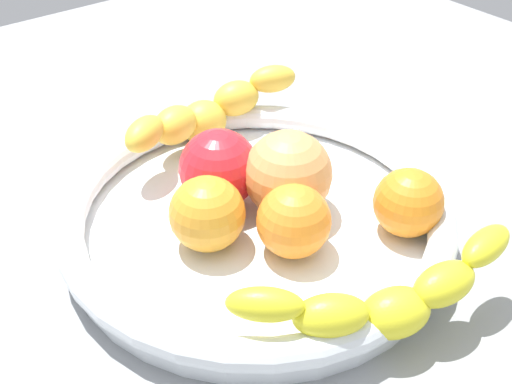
{
  "coord_description": "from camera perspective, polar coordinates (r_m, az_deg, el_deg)",
  "views": [
    {
      "loc": [
        -26.15,
        -33.61,
        39.57
      ],
      "look_at": [
        0.0,
        0.0,
        7.65
      ],
      "focal_mm": 44.62,
      "sensor_mm": 36.0,
      "label": 1
    }
  ],
  "objects": [
    {
      "name": "kitchen_counter",
      "position": [
        0.57,
        0.0,
        -4.94
      ],
      "size": [
        120.0,
        120.0,
        3.0
      ],
      "primitive_type": "cube",
      "color": "gray",
      "rests_on": "ground"
    },
    {
      "name": "tomato_red",
      "position": [
        0.55,
        -3.34,
        2.11
      ],
      "size": [
        7.01,
        7.01,
        7.01
      ],
      "primitive_type": "sphere",
      "color": "red",
      "rests_on": "fruit_bowl"
    },
    {
      "name": "banana_draped_left",
      "position": [
        0.64,
        -4.45,
        7.08
      ],
      "size": [
        21.54,
        7.18,
        6.29
      ],
      "color": "yellow",
      "rests_on": "fruit_bowl"
    },
    {
      "name": "orange_mid_left",
      "position": [
        0.51,
        -4.42,
        -1.93
      ],
      "size": [
        6.21,
        6.21,
        6.21
      ],
      "primitive_type": "sphere",
      "color": "orange",
      "rests_on": "fruit_bowl"
    },
    {
      "name": "banana_draped_right",
      "position": [
        0.45,
        11.68,
        -9.27
      ],
      "size": [
        21.71,
        9.77,
        5.38
      ],
      "color": "yellow",
      "rests_on": "fruit_bowl"
    },
    {
      "name": "peach_blush",
      "position": [
        0.54,
        2.87,
        1.61
      ],
      "size": [
        7.62,
        7.62,
        7.62
      ],
      "primitive_type": "sphere",
      "color": "#E79C59",
      "rests_on": "fruit_bowl"
    },
    {
      "name": "fruit_bowl",
      "position": [
        0.55,
        0.0,
        -2.14
      ],
      "size": [
        33.64,
        33.64,
        4.09
      ],
      "color": "white",
      "rests_on": "kitchen_counter"
    },
    {
      "name": "orange_mid_right",
      "position": [
        0.5,
        3.6,
        -2.52
      ],
      "size": [
        5.99,
        5.99,
        5.99
      ],
      "primitive_type": "sphere",
      "color": "orange",
      "rests_on": "fruit_bowl"
    },
    {
      "name": "orange_front",
      "position": [
        0.54,
        13.5,
        -0.93
      ],
      "size": [
        5.81,
        5.81,
        5.81
      ],
      "primitive_type": "sphere",
      "color": "orange",
      "rests_on": "fruit_bowl"
    }
  ]
}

